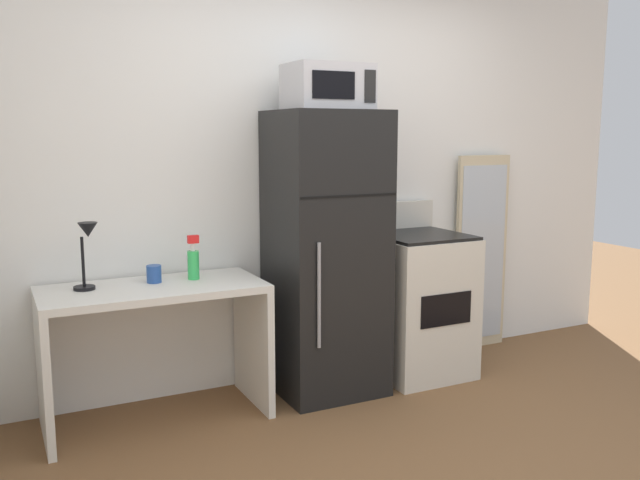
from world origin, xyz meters
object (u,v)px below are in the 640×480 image
object	(u,v)px
refrigerator	(326,254)
desk_lamp	(87,244)
microwave	(328,87)
leaning_mirror	(481,253)
coffee_mug	(154,274)
oven_range	(417,303)
desk	(154,327)
spray_bottle	(193,262)

from	to	relation	value
refrigerator	desk_lamp	bearing A→B (deg)	177.20
microwave	leaning_mirror	bearing A→B (deg)	11.02
coffee_mug	refrigerator	world-z (taller)	refrigerator
coffee_mug	microwave	bearing A→B (deg)	-6.16
coffee_mug	refrigerator	distance (m)	1.01
desk_lamp	refrigerator	xyz separation A→B (m)	(1.35, -0.07, -0.15)
microwave	oven_range	distance (m)	1.50
refrigerator	oven_range	size ratio (longest dim) A/B	1.53
desk	leaning_mirror	distance (m)	2.44
desk	microwave	xyz separation A→B (m)	(1.03, -0.03, 1.29)
coffee_mug	refrigerator	size ratio (longest dim) A/B	0.06
desk	refrigerator	world-z (taller)	refrigerator
spray_bottle	oven_range	size ratio (longest dim) A/B	0.23
coffee_mug	microwave	world-z (taller)	microwave
refrigerator	desk	bearing A→B (deg)	179.47
desk_lamp	oven_range	world-z (taller)	desk_lamp
refrigerator	coffee_mug	bearing A→B (deg)	175.03
desk_lamp	desk	bearing A→B (deg)	-10.12
desk_lamp	spray_bottle	bearing A→B (deg)	0.86
refrigerator	spray_bottle	bearing A→B (deg)	174.62
desk_lamp	leaning_mirror	size ratio (longest dim) A/B	0.25
desk	refrigerator	size ratio (longest dim) A/B	0.69
desk	spray_bottle	size ratio (longest dim) A/B	4.70
desk	refrigerator	bearing A→B (deg)	-0.53
oven_range	leaning_mirror	distance (m)	0.80
desk_lamp	leaning_mirror	xyz separation A→B (m)	(2.74, 0.18, -0.29)
oven_range	leaning_mirror	bearing A→B (deg)	19.40
desk_lamp	coffee_mug	size ratio (longest dim) A/B	3.72
microwave	leaning_mirror	distance (m)	1.80
refrigerator	leaning_mirror	xyz separation A→B (m)	(1.39, 0.25, -0.14)
desk	coffee_mug	distance (m)	0.29
microwave	leaning_mirror	world-z (taller)	microwave
refrigerator	microwave	distance (m)	0.97
coffee_mug	spray_bottle	distance (m)	0.22
desk	refrigerator	xyz separation A→B (m)	(1.03, -0.01, 0.32)
desk_lamp	spray_bottle	xyz separation A→B (m)	(0.56, 0.01, -0.14)
microwave	oven_range	bearing A→B (deg)	1.31
desk_lamp	microwave	xyz separation A→B (m)	(1.35, -0.09, 0.82)
desk	leaning_mirror	world-z (taller)	leaning_mirror
oven_range	coffee_mug	bearing A→B (deg)	176.80
oven_range	desk_lamp	bearing A→B (deg)	177.96
desk_lamp	microwave	bearing A→B (deg)	-3.70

